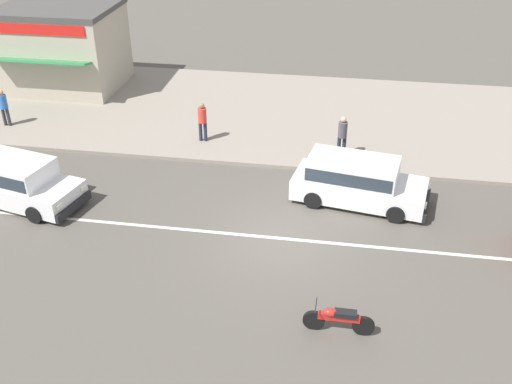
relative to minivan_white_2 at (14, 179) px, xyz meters
The scene contains 10 objects.
ground_plane 9.27m from the minivan_white_2, ahead, with size 160.00×160.00×0.00m, color #544F47.
lane_centre_stripe 9.27m from the minivan_white_2, ahead, with size 50.40×0.14×0.01m, color silver.
kerb_strip 12.67m from the minivan_white_2, 43.35° to the left, with size 68.00×10.00×0.15m, color gray.
minivan_white_2 is the anchor object (origin of this frame).
minivan_white_4 11.57m from the minivan_white_2, ahead, with size 4.77×2.55×1.56m.
motorcycle_0 12.06m from the minivan_white_2, 22.65° to the right, with size 1.80×0.56×0.80m.
pedestrian_near_clock 11.86m from the minivan_white_2, 23.97° to the left, with size 0.34×0.34×1.66m.
pedestrian_mid_kerb 7.50m from the minivan_white_2, 45.42° to the left, with size 0.34×0.34×1.62m.
pedestrian_by_shop 6.43m from the minivan_white_2, 121.65° to the left, with size 0.34×0.34×1.59m.
shopfront_corner_warung 10.88m from the minivan_white_2, 105.04° to the left, with size 5.32×5.12×3.91m.
Camera 1 is at (1.69, -15.24, 10.78)m, focal length 42.00 mm.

